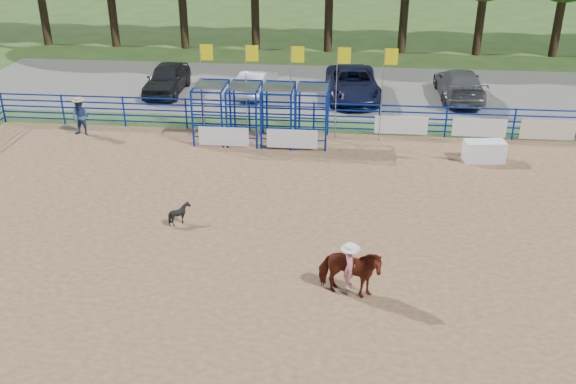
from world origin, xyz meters
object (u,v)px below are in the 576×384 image
object	(u,v)px
spectator_cowboy	(81,117)
car_c	(353,84)
horse_and_rider	(349,270)
announcer_table	(484,151)
car_a	(167,79)
car_b	(256,82)
calf	(180,214)
car_d	(459,84)

from	to	relation	value
spectator_cowboy	car_c	size ratio (longest dim) A/B	0.30
car_c	horse_and_rider	bearing A→B (deg)	-95.33
announcer_table	car_a	bearing A→B (deg)	152.66
car_a	car_b	world-z (taller)	car_a
calf	car_a	distance (m)	15.34
horse_and_rider	spectator_cowboy	size ratio (longest dim) A/B	1.31
car_c	car_d	size ratio (longest dim) A/B	1.07
horse_and_rider	calf	distance (m)	6.88
spectator_cowboy	car_a	distance (m)	7.12
car_c	car_b	bearing A→B (deg)	172.41
announcer_table	calf	size ratio (longest dim) A/B	2.19
announcer_table	calf	distance (m)	13.06
car_b	car_c	distance (m)	5.26
spectator_cowboy	car_d	distance (m)	19.45
spectator_cowboy	car_d	xyz separation A→B (m)	(18.02, 7.31, -0.10)
announcer_table	horse_and_rider	distance (m)	11.65
announcer_table	spectator_cowboy	bearing A→B (deg)	175.72
announcer_table	car_c	distance (m)	9.85
horse_and_rider	car_b	size ratio (longest dim) A/B	0.55
car_a	calf	bearing A→B (deg)	-73.35
calf	car_a	xyz separation A→B (m)	(-4.42, 14.69, 0.41)
calf	car_c	size ratio (longest dim) A/B	0.13
spectator_cowboy	car_b	distance (m)	9.97
calf	car_a	bearing A→B (deg)	16.40
car_c	announcer_table	bearing A→B (deg)	-61.26
spectator_cowboy	car_b	xyz separation A→B (m)	(7.09, 7.01, -0.20)
announcer_table	car_b	xyz separation A→B (m)	(-10.78, 8.34, 0.24)
spectator_cowboy	car_a	size ratio (longest dim) A/B	0.37
announcer_table	spectator_cowboy	distance (m)	17.93
horse_and_rider	car_b	xyz separation A→B (m)	(-5.28, 18.60, -0.18)
horse_and_rider	car_b	distance (m)	19.34
car_c	car_d	world-z (taller)	car_c
spectator_cowboy	car_a	bearing A→B (deg)	72.24
announcer_table	horse_and_rider	bearing A→B (deg)	-118.18
horse_and_rider	car_a	world-z (taller)	horse_and_rider
announcer_table	car_a	world-z (taller)	car_a
spectator_cowboy	announcer_table	bearing A→B (deg)	-4.28
car_b	calf	bearing A→B (deg)	94.58
calf	car_d	distance (m)	19.04
car_d	announcer_table	bearing A→B (deg)	87.71
announcer_table	car_b	world-z (taller)	car_b
calf	car_d	xyz separation A→B (m)	(11.43, 15.22, 0.39)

